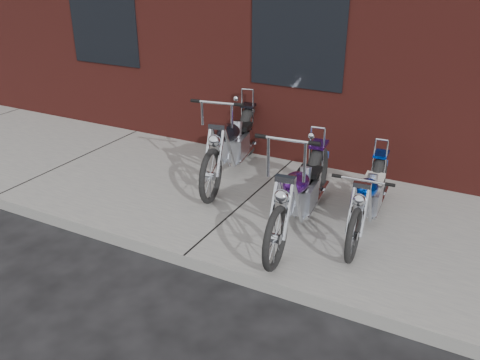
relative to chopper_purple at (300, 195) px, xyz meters
The scene contains 5 objects.
ground 1.53m from the chopper_purple, 127.16° to the right, with size 120.00×120.00×0.00m, color #2B2A2D.
sidewalk 1.06m from the chopper_purple, 156.78° to the left, with size 22.00×3.00×0.15m, color gray.
chopper_purple is the anchor object (origin of this frame).
chopper_blue 0.79m from the chopper_purple, 29.21° to the left, with size 0.50×2.05×0.89m.
chopper_third 1.75m from the chopper_purple, 144.38° to the left, with size 0.71×2.45×1.25m.
Camera 1 is at (2.66, -3.77, 3.12)m, focal length 38.00 mm.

